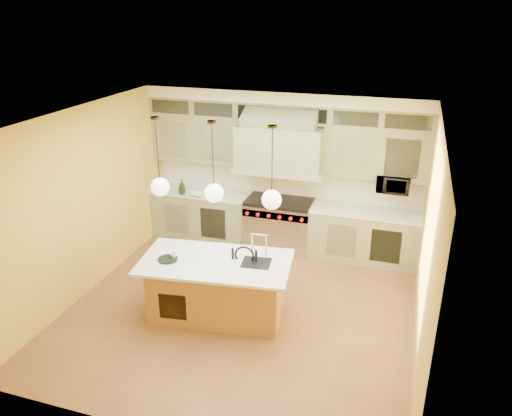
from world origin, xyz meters
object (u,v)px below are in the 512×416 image
(microwave, at_px, (393,183))
(range, at_px, (279,224))
(counter_stool, at_px, (243,282))
(kitchen_island, at_px, (218,287))

(microwave, bearing_deg, range, -176.88)
(counter_stool, relative_size, microwave, 2.09)
(counter_stool, distance_m, microwave, 3.22)
(kitchen_island, relative_size, counter_stool, 1.97)
(range, height_order, kitchen_island, kitchen_island)
(range, distance_m, microwave, 2.18)
(kitchen_island, distance_m, counter_stool, 0.43)
(counter_stool, xyz_separation_m, microwave, (1.83, 2.52, 0.81))
(range, distance_m, kitchen_island, 2.40)
(kitchen_island, distance_m, microwave, 3.48)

